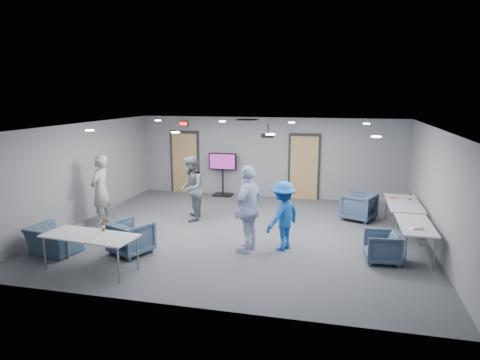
% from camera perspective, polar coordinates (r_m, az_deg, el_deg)
% --- Properties ---
extents(floor, '(9.00, 9.00, 0.00)m').
position_cam_1_polar(floor, '(10.99, 0.24, -6.98)').
color(floor, '#3A3C42').
rests_on(floor, ground).
extents(ceiling, '(9.00, 9.00, 0.00)m').
position_cam_1_polar(ceiling, '(10.46, 0.25, 7.20)').
color(ceiling, white).
rests_on(ceiling, wall_back).
extents(wall_back, '(9.00, 0.02, 2.70)m').
position_cam_1_polar(wall_back, '(14.51, 3.85, 3.00)').
color(wall_back, slate).
rests_on(wall_back, floor).
extents(wall_front, '(9.00, 0.02, 2.70)m').
position_cam_1_polar(wall_front, '(6.93, -7.35, -6.51)').
color(wall_front, slate).
rests_on(wall_front, floor).
extents(wall_left, '(0.02, 8.00, 2.70)m').
position_cam_1_polar(wall_left, '(12.45, -20.37, 0.90)').
color(wall_left, slate).
rests_on(wall_left, floor).
extents(wall_right, '(0.02, 8.00, 2.70)m').
position_cam_1_polar(wall_right, '(10.59, 24.69, -1.19)').
color(wall_right, slate).
rests_on(wall_right, floor).
extents(door_left, '(1.06, 0.17, 2.24)m').
position_cam_1_polar(door_left, '(15.29, -7.36, 2.30)').
color(door_left, black).
rests_on(door_left, wall_back).
extents(door_right, '(1.06, 0.17, 2.24)m').
position_cam_1_polar(door_right, '(14.36, 8.53, 1.68)').
color(door_right, black).
rests_on(door_right, wall_back).
extents(exit_sign, '(0.32, 0.08, 0.16)m').
position_cam_1_polar(exit_sign, '(15.11, -7.52, 7.47)').
color(exit_sign, black).
rests_on(exit_sign, wall_back).
extents(hvac_diffuser, '(0.60, 0.60, 0.03)m').
position_cam_1_polar(hvac_diffuser, '(13.29, 0.91, 8.04)').
color(hvac_diffuser, black).
rests_on(hvac_diffuser, ceiling).
extents(downlights, '(6.18, 3.78, 0.02)m').
position_cam_1_polar(downlights, '(10.46, 0.25, 7.12)').
color(downlights, white).
rests_on(downlights, ceiling).
extents(person_a, '(0.47, 0.70, 1.89)m').
position_cam_1_polar(person_a, '(12.00, -18.09, -1.29)').
color(person_a, gray).
rests_on(person_a, floor).
extents(person_b, '(0.86, 1.00, 1.80)m').
position_cam_1_polar(person_b, '(11.88, -6.57, -1.14)').
color(person_b, '#545965').
rests_on(person_b, floor).
extents(person_c, '(0.76, 1.23, 1.95)m').
position_cam_1_polar(person_c, '(9.46, 1.15, -3.87)').
color(person_c, silver).
rests_on(person_c, floor).
extents(person_d, '(1.00, 1.17, 1.57)m').
position_cam_1_polar(person_d, '(9.66, 5.74, -4.77)').
color(person_d, blue).
rests_on(person_d, floor).
extents(chair_right_a, '(1.10, 1.08, 0.76)m').
position_cam_1_polar(chair_right_a, '(12.39, 15.52, -3.43)').
color(chair_right_a, '#384760').
rests_on(chair_right_a, floor).
extents(chair_right_c, '(0.77, 0.75, 0.65)m').
position_cam_1_polar(chair_right_c, '(9.52, 18.45, -8.50)').
color(chair_right_c, '#394A62').
rests_on(chair_right_c, floor).
extents(chair_front_a, '(1.05, 1.06, 0.74)m').
position_cam_1_polar(chair_front_a, '(9.78, -14.31, -7.44)').
color(chair_front_a, '#3C5068').
rests_on(chair_front_a, floor).
extents(chair_front_b, '(1.09, 0.99, 0.63)m').
position_cam_1_polar(chair_front_b, '(10.34, -23.54, -7.34)').
color(chair_front_b, '#3A5065').
rests_on(chair_front_b, floor).
extents(table_right_a, '(0.81, 1.94, 0.73)m').
position_cam_1_polar(table_right_a, '(11.78, 20.97, -3.01)').
color(table_right_a, '#A7A9AC').
rests_on(table_right_a, floor).
extents(table_right_b, '(0.69, 1.66, 0.73)m').
position_cam_1_polar(table_right_b, '(9.96, 22.33, -5.73)').
color(table_right_b, '#A7A9AC').
rests_on(table_right_b, floor).
extents(table_front_left, '(1.98, 1.00, 0.73)m').
position_cam_1_polar(table_front_left, '(9.04, -19.38, -7.19)').
color(table_front_left, '#A7A9AC').
rests_on(table_front_left, floor).
extents(bottle_front, '(0.07, 0.07, 0.28)m').
position_cam_1_polar(bottle_front, '(9.17, -17.80, -5.87)').
color(bottle_front, '#5E3E10').
rests_on(bottle_front, table_front_left).
extents(bottle_right, '(0.06, 0.06, 0.25)m').
position_cam_1_polar(bottle_right, '(12.11, 21.71, -2.04)').
color(bottle_right, '#5E3E10').
rests_on(bottle_right, table_right_a).
extents(snack_box, '(0.21, 0.17, 0.04)m').
position_cam_1_polar(snack_box, '(12.11, 19.74, -2.24)').
color(snack_box, '#DB5736').
rests_on(snack_box, table_right_a).
extents(wrapper, '(0.27, 0.23, 0.05)m').
position_cam_1_polar(wrapper, '(9.60, 22.44, -5.91)').
color(wrapper, silver).
rests_on(wrapper, table_right_b).
extents(tv_stand, '(0.97, 0.46, 1.49)m').
position_cam_1_polar(tv_stand, '(14.68, -2.33, 1.12)').
color(tv_stand, black).
rests_on(tv_stand, floor).
extents(projector, '(0.32, 0.31, 0.35)m').
position_cam_1_polar(projector, '(11.35, 3.75, 6.02)').
color(projector, black).
rests_on(projector, ceiling).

